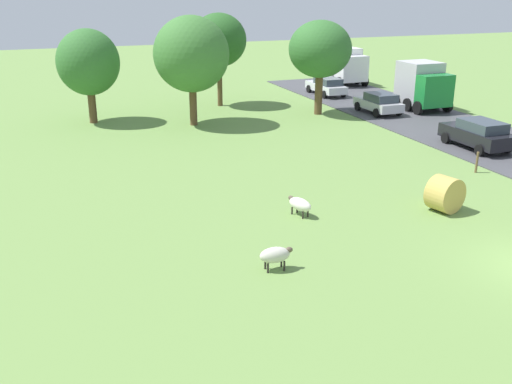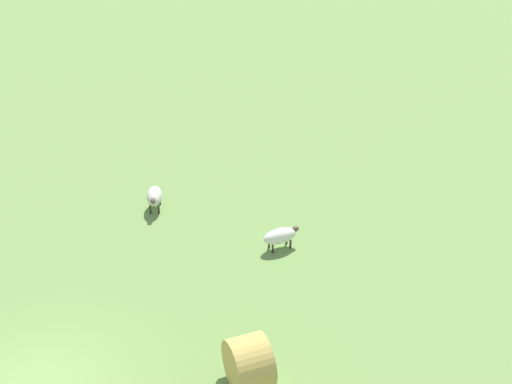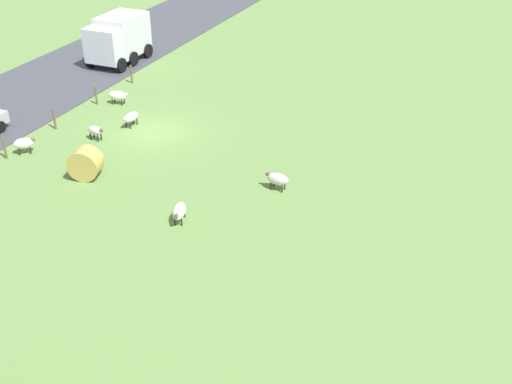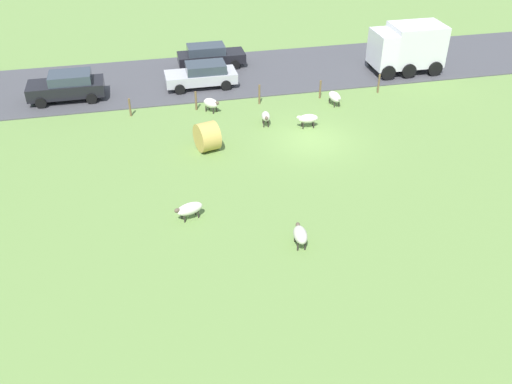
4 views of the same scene
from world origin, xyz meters
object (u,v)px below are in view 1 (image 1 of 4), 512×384
Objects in this scene: truck_1 at (423,85)px; tree_2 at (320,50)px; truck_2 at (344,65)px; car_1 at (478,134)px; tree_0 at (219,40)px; hay_bale_0 at (445,194)px; sheep_4 at (275,255)px; car_0 at (327,86)px; sheep_2 at (300,204)px; car_4 at (379,103)px; tree_3 at (191,54)px; tree_1 at (88,63)px.

tree_2 is at bearing 168.84° from truck_1.
truck_2 is 23.13m from car_1.
car_1 is at bearing -60.15° from tree_0.
hay_bale_0 is 0.39× the size of truck_1.
tree_2 is at bearing 79.01° from hay_bale_0.
sheep_4 is 28.57m from truck_1.
car_0 is at bearing 58.19° from tree_2.
truck_2 is 0.96× the size of car_0.
tree_0 is 1.54× the size of car_0.
sheep_2 is 0.33× the size of car_4.
sheep_2 is 14.98m from car_1.
tree_3 is (-3.65, -5.67, -0.30)m from tree_0.
car_0 is at bearing 115.42° from truck_1.
sheep_2 is 0.21× the size of tree_1.
tree_2 is at bearing 61.37° from sheep_2.
tree_3 is at bearing -26.11° from tree_1.
tree_2 is at bearing -126.58° from truck_2.
car_0 is (13.62, 24.06, 0.34)m from sheep_2.
sheep_4 is 0.18× the size of tree_2.
truck_2 is (23.75, 7.99, -2.23)m from tree_1.
truck_2 is 1.09× the size of car_4.
tree_3 is at bearing -153.73° from car_0.
tree_0 is at bearing 144.40° from car_4.
car_1 reaches higher than car_4.
car_0 reaches higher than sheep_2.
tree_2 is 8.51m from car_0.
tree_3 is at bearing 89.32° from sheep_2.
tree_2 is 13.88m from truck_2.
tree_0 is (-2.01, 24.76, 4.22)m from hay_bale_0.
truck_2 reaches higher than car_1.
car_0 is 18.35m from car_1.
car_0 is at bearing 59.77° from sheep_4.
tree_0 reaches higher than tree_2.
truck_2 is at bearing 21.26° from tree_0.
sheep_2 is at bearing -90.68° from tree_3.
car_4 is at bearing -179.91° from truck_1.
hay_bale_0 is at bearing -61.73° from tree_1.
truck_2 is at bearing 58.15° from sheep_2.
tree_1 is 1.44× the size of truck_2.
tree_2 reaches higher than car_0.
car_4 reaches higher than sheep_4.
truck_1 is at bearing -64.58° from car_0.
tree_0 is at bearing 57.25° from tree_3.
tree_2 is at bearing -43.92° from tree_0.
truck_2 is (0.27, 12.46, -0.04)m from truck_1.
tree_2 reaches higher than tree_1.
sheep_2 is 17.93m from tree_3.
car_1 is (13.84, 5.71, 0.42)m from sheep_2.
tree_0 reaches higher than truck_1.
sheep_4 is 0.17× the size of tree_0.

